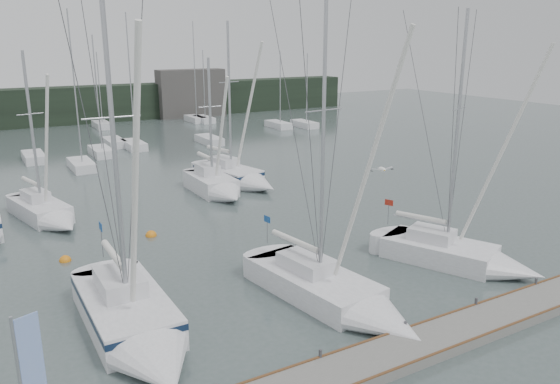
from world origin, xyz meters
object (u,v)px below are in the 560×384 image
at_px(buoy_a, 151,236).
at_px(sailboat_near_right, 471,259).
at_px(sailboat_mid_b, 49,215).
at_px(sailboat_mid_c, 218,188).
at_px(sailboat_near_center, 345,300).
at_px(sailboat_near_left, 137,329).
at_px(buoy_c, 65,261).
at_px(sailboat_mid_d, 240,178).
at_px(dock_banner, 29,380).

bearing_deg(buoy_a, sailboat_near_right, -45.32).
height_order(sailboat_mid_b, sailboat_mid_c, sailboat_mid_b).
height_order(sailboat_near_center, sailboat_near_right, sailboat_near_center).
height_order(sailboat_near_left, buoy_c, sailboat_near_left).
distance_m(sailboat_mid_d, buoy_a, 12.51).
distance_m(sailboat_mid_c, buoy_a, 9.24).
height_order(sailboat_near_right, dock_banner, sailboat_near_right).
relative_size(sailboat_mid_b, dock_banner, 2.52).
bearing_deg(sailboat_mid_c, sailboat_mid_b, -178.20).
distance_m(sailboat_near_right, sailboat_mid_d, 20.94).
relative_size(sailboat_mid_c, dock_banner, 2.40).
xyz_separation_m(sailboat_near_right, dock_banner, (-20.87, -4.02, 2.56)).
distance_m(sailboat_near_left, sailboat_mid_d, 23.67).
relative_size(sailboat_near_left, buoy_a, 21.82).
bearing_deg(sailboat_mid_c, buoy_c, -148.42).
bearing_deg(sailboat_mid_d, sailboat_near_right, -94.88).
bearing_deg(sailboat_near_center, sailboat_near_right, -5.38).
relative_size(sailboat_near_right, buoy_a, 20.55).
height_order(sailboat_near_right, sailboat_mid_c, sailboat_near_right).
bearing_deg(sailboat_near_left, sailboat_mid_b, 92.97).
relative_size(sailboat_near_center, buoy_c, 23.54).
distance_m(sailboat_near_left, buoy_a, 12.12).
xyz_separation_m(sailboat_near_right, buoy_a, (-12.72, 12.86, -0.51)).
bearing_deg(sailboat_mid_c, sailboat_near_left, -122.48).
relative_size(sailboat_mid_b, buoy_c, 18.57).
bearing_deg(buoy_c, sailboat_mid_d, 32.18).
relative_size(sailboat_near_left, buoy_c, 23.58).
relative_size(sailboat_near_right, sailboat_mid_d, 1.01).
relative_size(sailboat_near_left, dock_banner, 3.20).
xyz_separation_m(sailboat_near_right, sailboat_mid_b, (-17.60, 18.46, 0.01)).
height_order(sailboat_near_right, buoy_c, sailboat_near_right).
height_order(sailboat_near_center, dock_banner, sailboat_near_center).
distance_m(sailboat_mid_b, dock_banner, 22.86).
xyz_separation_m(sailboat_near_left, dock_banner, (-4.12, -5.47, 2.45)).
bearing_deg(sailboat_near_right, sailboat_near_left, 150.62).
bearing_deg(sailboat_near_center, buoy_a, 99.90).
height_order(sailboat_near_left, sailboat_mid_d, sailboat_near_left).
height_order(sailboat_near_center, sailboat_mid_b, sailboat_near_center).
xyz_separation_m(buoy_a, dock_banner, (-8.15, -16.88, 3.07)).
relative_size(sailboat_near_right, buoy_c, 22.20).
bearing_deg(sailboat_near_left, sailboat_mid_c, 57.81).
relative_size(sailboat_near_center, sailboat_mid_b, 1.27).
xyz_separation_m(sailboat_near_center, sailboat_mid_c, (2.55, 19.33, 0.10)).
distance_m(sailboat_near_right, sailboat_mid_b, 25.51).
distance_m(sailboat_mid_c, sailboat_mid_d, 3.29).
xyz_separation_m(sailboat_near_center, buoy_c, (-9.52, 11.85, -0.51)).
bearing_deg(sailboat_mid_d, buoy_c, -160.95).
xyz_separation_m(sailboat_near_left, sailboat_mid_c, (11.01, 17.43, -0.02)).
distance_m(sailboat_near_left, sailboat_mid_c, 20.62).
relative_size(sailboat_near_right, sailboat_mid_c, 1.26).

